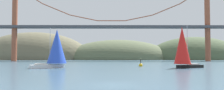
{
  "coord_description": "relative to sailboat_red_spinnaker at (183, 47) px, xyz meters",
  "views": [
    {
      "loc": [
        -0.32,
        -25.24,
        3.35
      ],
      "look_at": [
        0.0,
        29.64,
        5.74
      ],
      "focal_mm": 35.92,
      "sensor_mm": 36.0,
      "label": 1
    }
  ],
  "objects": [
    {
      "name": "ground_plane",
      "position": [
        -17.89,
        -31.12,
        -5.4
      ],
      "size": [
        360.0,
        360.0,
        0.0
      ],
      "primitive_type": "plane",
      "color": "#426075"
    },
    {
      "name": "headland_left",
      "position": [
        -72.89,
        103.88,
        -5.4
      ],
      "size": [
        81.53,
        44.0,
        38.82
      ],
      "primitive_type": "ellipsoid",
      "color": "#6B664C",
      "rests_on": "ground_plane"
    },
    {
      "name": "headland_center",
      "position": [
        -12.89,
        103.88,
        -5.4
      ],
      "size": [
        78.21,
        44.0,
        28.02
      ],
      "primitive_type": "ellipsoid",
      "color": "#5B6647",
      "rests_on": "ground_plane"
    },
    {
      "name": "suspension_bridge",
      "position": [
        -17.89,
        63.88,
        13.79
      ],
      "size": [
        140.27,
        6.0,
        40.47
      ],
      "color": "brown",
      "rests_on": "ground_plane"
    },
    {
      "name": "headland_right",
      "position": [
        42.11,
        103.88,
        -5.4
      ],
      "size": [
        69.09,
        44.0,
        32.27
      ],
      "primitive_type": "ellipsoid",
      "color": "#4C5B3D",
      "rests_on": "ground_plane"
    },
    {
      "name": "sailboat_blue_spinnaker",
      "position": [
        -32.28,
        1.2,
        -0.29
      ],
      "size": [
        9.64,
        8.14,
        10.21
      ],
      "color": "white",
      "rests_on": "ground_plane"
    },
    {
      "name": "sailboat_red_spinnaker",
      "position": [
        0.0,
        0.0,
        0.0
      ],
      "size": [
        8.55,
        5.57,
        10.87
      ],
      "color": "black",
      "rests_on": "ground_plane"
    },
    {
      "name": "channel_buoy",
      "position": [
        -9.57,
        8.19,
        -5.04
      ],
      "size": [
        1.1,
        1.1,
        2.64
      ],
      "color": "gold",
      "rests_on": "ground_plane"
    }
  ]
}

